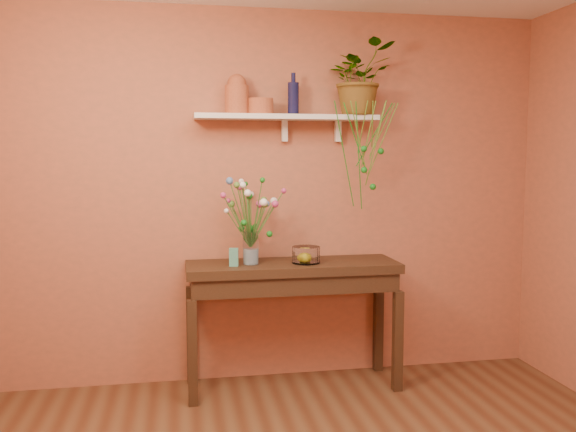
{
  "coord_description": "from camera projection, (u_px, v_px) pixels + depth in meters",
  "views": [
    {
      "loc": [
        -0.72,
        -2.36,
        1.65
      ],
      "look_at": [
        0.0,
        1.55,
        1.25
      ],
      "focal_mm": 37.56,
      "sensor_mm": 36.0,
      "label": 1
    }
  ],
  "objects": [
    {
      "name": "terracotta_pot",
      "position": [
        261.0,
        106.0,
        4.2
      ],
      "size": [
        0.19,
        0.19,
        0.11
      ],
      "primitive_type": "cylinder",
      "rotation": [
        0.0,
        0.0,
        0.05
      ],
      "color": "#AA5532",
      "rests_on": "wall_shelf"
    },
    {
      "name": "terracotta_jug",
      "position": [
        237.0,
        95.0,
        4.18
      ],
      "size": [
        0.17,
        0.17,
        0.28
      ],
      "color": "#AA5532",
      "rests_on": "wall_shelf"
    },
    {
      "name": "glass_bowl",
      "position": [
        306.0,
        256.0,
        4.2
      ],
      "size": [
        0.19,
        0.19,
        0.12
      ],
      "color": "white",
      "rests_on": "sideboard"
    },
    {
      "name": "sideboard",
      "position": [
        293.0,
        281.0,
        4.25
      ],
      "size": [
        1.48,
        0.48,
        0.9
      ],
      "color": "#3A2617",
      "rests_on": "ground"
    },
    {
      "name": "plant_fronds",
      "position": [
        368.0,
        153.0,
        4.21
      ],
      "size": [
        0.49,
        0.29,
        0.76
      ],
      "color": "#18711C",
      "rests_on": "wall_shelf"
    },
    {
      "name": "lemon",
      "position": [
        305.0,
        257.0,
        4.19
      ],
      "size": [
        0.07,
        0.07,
        0.07
      ],
      "primitive_type": "sphere",
      "color": "yellow",
      "rests_on": "glass_bowl"
    },
    {
      "name": "wall_shelf",
      "position": [
        288.0,
        118.0,
        4.26
      ],
      "size": [
        1.3,
        0.24,
        0.19
      ],
      "color": "white",
      "rests_on": "room"
    },
    {
      "name": "room",
      "position": [
        356.0,
        229.0,
        2.47
      ],
      "size": [
        4.04,
        4.04,
        2.7
      ],
      "color": "brown",
      "rests_on": "ground"
    },
    {
      "name": "carton",
      "position": [
        234.0,
        257.0,
        4.09
      ],
      "size": [
        0.07,
        0.05,
        0.12
      ],
      "primitive_type": "cube",
      "rotation": [
        0.0,
        0.0,
        -0.15
      ],
      "color": "teal",
      "rests_on": "sideboard"
    },
    {
      "name": "glass_vase",
      "position": [
        251.0,
        250.0,
        4.16
      ],
      "size": [
        0.11,
        0.11,
        0.23
      ],
      "color": "white",
      "rests_on": "sideboard"
    },
    {
      "name": "bouquet",
      "position": [
        252.0,
        205.0,
        4.13
      ],
      "size": [
        0.45,
        0.48,
        0.48
      ],
      "color": "#386B28",
      "rests_on": "glass_vase"
    },
    {
      "name": "blue_bottle",
      "position": [
        293.0,
        98.0,
        4.24
      ],
      "size": [
        0.09,
        0.09,
        0.29
      ],
      "color": "#121338",
      "rests_on": "wall_shelf"
    },
    {
      "name": "spider_plant",
      "position": [
        359.0,
        79.0,
        4.3
      ],
      "size": [
        0.59,
        0.55,
        0.52
      ],
      "primitive_type": "imported",
      "rotation": [
        0.0,
        0.0,
        0.39
      ],
      "color": "#18711C",
      "rests_on": "wall_shelf"
    }
  ]
}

